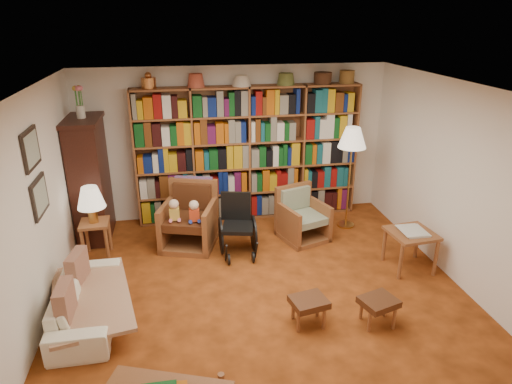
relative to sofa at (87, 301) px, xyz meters
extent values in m
plane|color=#AB4D1A|center=(2.05, 0.15, -0.23)|extent=(5.00, 5.00, 0.00)
plane|color=white|center=(2.05, 0.15, 2.27)|extent=(5.00, 5.00, 0.00)
plane|color=white|center=(2.05, 2.65, 1.02)|extent=(5.00, 0.00, 5.00)
plane|color=white|center=(2.05, -2.35, 1.02)|extent=(5.00, 0.00, 5.00)
plane|color=white|center=(-0.45, 0.15, 1.02)|extent=(0.00, 5.00, 5.00)
plane|color=white|center=(4.55, 0.15, 1.02)|extent=(0.00, 5.00, 5.00)
cube|color=brown|center=(2.25, 2.49, 0.87)|extent=(3.60, 0.30, 2.20)
cube|color=#36160E|center=(-0.21, 2.15, 0.67)|extent=(0.45, 0.90, 1.80)
cube|color=#36160E|center=(-0.21, 2.15, 1.60)|extent=(0.50, 0.95, 0.06)
cylinder|color=silver|center=(-0.21, 2.15, 1.72)|extent=(0.12, 0.12, 0.18)
cube|color=black|center=(-0.43, 0.45, 1.67)|extent=(0.03, 0.52, 0.42)
cube|color=gray|center=(-0.42, 0.45, 1.67)|extent=(0.01, 0.44, 0.34)
cube|color=black|center=(-0.43, 0.45, 1.12)|extent=(0.03, 0.52, 0.42)
cube|color=gray|center=(-0.42, 0.45, 1.12)|extent=(0.01, 0.44, 0.34)
imported|color=white|center=(0.00, 0.00, 0.00)|extent=(1.58, 0.63, 0.46)
cube|color=beige|center=(0.05, 0.00, 0.07)|extent=(1.11, 1.67, 0.04)
cube|color=maroon|center=(-0.13, 0.35, 0.22)|extent=(0.20, 0.42, 0.41)
cube|color=maroon|center=(-0.13, -0.35, 0.22)|extent=(0.14, 0.42, 0.42)
cube|color=brown|center=(-0.10, 1.47, 0.29)|extent=(0.41, 0.41, 0.04)
cylinder|color=brown|center=(-0.26, 1.32, 0.02)|extent=(0.05, 0.05, 0.50)
cylinder|color=brown|center=(0.06, 1.32, 0.02)|extent=(0.05, 0.05, 0.50)
cylinder|color=brown|center=(-0.26, 1.63, 0.02)|extent=(0.05, 0.05, 0.50)
cylinder|color=brown|center=(0.06, 1.63, 0.02)|extent=(0.05, 0.05, 0.50)
cylinder|color=#B48139|center=(-0.10, 1.47, 0.41)|extent=(0.13, 0.13, 0.21)
cone|color=#F0E1C5|center=(-0.10, 1.47, 0.68)|extent=(0.38, 0.38, 0.30)
cube|color=brown|center=(1.21, 1.58, -0.19)|extent=(0.95, 0.97, 0.08)
cube|color=brown|center=(0.87, 1.58, 0.10)|extent=(0.30, 0.76, 0.66)
cube|color=brown|center=(1.54, 1.58, 0.10)|extent=(0.30, 0.76, 0.66)
cube|color=brown|center=(1.21, 1.93, 0.24)|extent=(0.74, 0.30, 0.93)
cube|color=#4F2415|center=(1.21, 1.55, 0.18)|extent=(0.75, 0.80, 0.12)
cube|color=#4F2415|center=(1.21, 1.85, 0.45)|extent=(0.58, 0.27, 0.39)
cube|color=#B02F67|center=(1.21, 1.96, 0.52)|extent=(0.57, 0.24, 0.41)
cube|color=brown|center=(2.93, 1.49, -0.19)|extent=(0.82, 0.83, 0.07)
cube|color=brown|center=(2.64, 1.49, 0.05)|extent=(0.27, 0.65, 0.57)
cube|color=brown|center=(3.22, 1.49, 0.05)|extent=(0.27, 0.65, 0.57)
cube|color=brown|center=(2.93, 1.79, 0.17)|extent=(0.63, 0.27, 0.80)
cube|color=gray|center=(2.93, 1.47, 0.12)|extent=(0.65, 0.69, 0.11)
cube|color=gray|center=(2.93, 1.73, 0.35)|extent=(0.50, 0.24, 0.34)
cube|color=black|center=(1.89, 1.18, 0.20)|extent=(0.51, 0.51, 0.06)
cube|color=black|center=(1.89, 1.39, 0.44)|extent=(0.43, 0.14, 0.43)
cylinder|color=black|center=(1.65, 1.28, 0.04)|extent=(0.03, 0.53, 0.53)
cylinder|color=black|center=(2.13, 1.28, 0.04)|extent=(0.03, 0.53, 0.53)
cylinder|color=black|center=(1.72, 0.92, -0.15)|extent=(0.03, 0.15, 0.15)
cylinder|color=black|center=(2.06, 0.92, -0.15)|extent=(0.03, 0.15, 0.15)
cylinder|color=#B48139|center=(3.75, 1.81, -0.21)|extent=(0.28, 0.28, 0.03)
cylinder|color=#B48139|center=(3.75, 1.81, 0.46)|extent=(0.03, 0.03, 1.39)
cone|color=#F0E1C5|center=(3.75, 1.81, 1.26)|extent=(0.44, 0.44, 0.32)
cube|color=brown|center=(4.11, 0.41, 0.29)|extent=(0.63, 0.63, 0.04)
cylinder|color=brown|center=(3.87, 0.16, 0.02)|extent=(0.05, 0.05, 0.50)
cylinder|color=brown|center=(4.36, 0.16, 0.02)|extent=(0.05, 0.05, 0.50)
cylinder|color=brown|center=(3.87, 0.65, 0.02)|extent=(0.05, 0.05, 0.50)
cylinder|color=brown|center=(4.36, 0.65, 0.02)|extent=(0.05, 0.05, 0.50)
cube|color=silver|center=(4.11, 0.41, 0.33)|extent=(0.34, 0.41, 0.03)
cube|color=#4F2415|center=(2.44, -0.53, 0.06)|extent=(0.44, 0.40, 0.08)
cylinder|color=brown|center=(2.29, -0.65, -0.10)|extent=(0.04, 0.04, 0.25)
cylinder|color=brown|center=(2.58, -0.65, -0.10)|extent=(0.04, 0.04, 0.25)
cylinder|color=brown|center=(2.29, -0.42, -0.10)|extent=(0.04, 0.04, 0.25)
cylinder|color=brown|center=(2.58, -0.42, -0.10)|extent=(0.04, 0.04, 0.25)
cube|color=#4F2415|center=(3.20, -0.66, 0.06)|extent=(0.46, 0.43, 0.08)
cylinder|color=brown|center=(3.05, -0.78, -0.11)|extent=(0.04, 0.04, 0.25)
cylinder|color=brown|center=(3.34, -0.78, -0.11)|extent=(0.04, 0.04, 0.25)
cylinder|color=brown|center=(3.05, -0.55, -0.11)|extent=(0.04, 0.04, 0.25)
cylinder|color=brown|center=(3.34, -0.55, -0.11)|extent=(0.04, 0.04, 0.25)
camera|label=1|loc=(1.13, -4.59, 3.03)|focal=32.00mm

